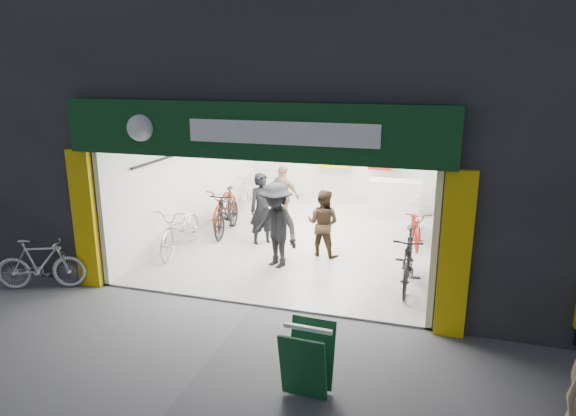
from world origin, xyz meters
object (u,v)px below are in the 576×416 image
at_px(sandwich_board, 307,359).
at_px(bike_right_front, 408,260).
at_px(parked_bike, 41,264).
at_px(bike_left_front, 181,228).

bearing_deg(sandwich_board, bike_right_front, 78.15).
distance_m(parked_bike, sandwich_board, 5.81).
relative_size(bike_left_front, parked_bike, 1.27).
height_order(bike_right_front, sandwich_board, bike_right_front).
relative_size(bike_right_front, sandwich_board, 2.04).
xyz_separation_m(bike_right_front, parked_bike, (-6.52, -1.98, -0.07)).
bearing_deg(sandwich_board, parked_bike, 165.86).
bearing_deg(bike_right_front, parked_bike, -163.18).
height_order(parked_bike, sandwich_board, parked_bike).
xyz_separation_m(bike_left_front, sandwich_board, (4.04, -4.26, -0.04)).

